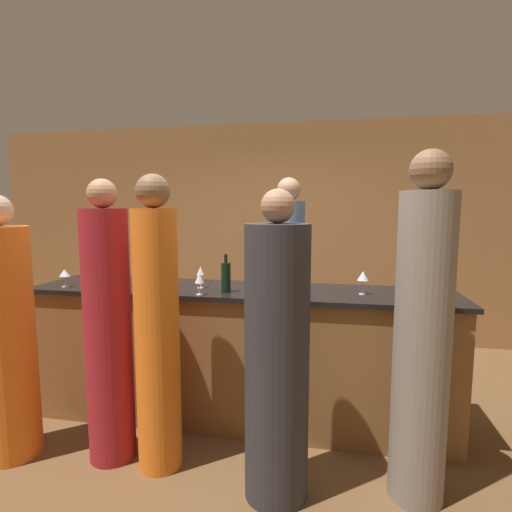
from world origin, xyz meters
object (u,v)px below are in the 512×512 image
at_px(guest_1, 277,359).
at_px(wine_bottle_1, 101,270).
at_px(bartender, 288,286).
at_px(guest_4, 422,340).
at_px(guest_0, 157,332).
at_px(guest_3, 6,339).
at_px(guest_2, 108,331).
at_px(wine_bottle_0, 226,277).

distance_m(guest_1, wine_bottle_1, 1.84).
xyz_separation_m(bartender, guest_4, (0.94, -1.49, 0.01)).
xyz_separation_m(bartender, guest_0, (-0.67, -1.51, -0.03)).
height_order(guest_3, guest_4, guest_4).
bearing_deg(guest_0, guest_2, 175.91).
xyz_separation_m(bartender, guest_1, (0.12, -1.63, -0.11)).
distance_m(guest_0, guest_3, 1.07).
relative_size(bartender, wine_bottle_1, 7.18).
distance_m(guest_1, guest_2, 1.17).
bearing_deg(guest_4, wine_bottle_1, 164.54).
distance_m(guest_0, wine_bottle_0, 0.68).
bearing_deg(guest_2, bartender, 55.08).
height_order(guest_1, guest_2, guest_2).
bearing_deg(guest_3, guest_1, -1.19).
bearing_deg(guest_1, guest_3, 178.81).
height_order(guest_0, wine_bottle_0, guest_0).
bearing_deg(guest_1, guest_0, 171.29).
height_order(guest_1, guest_3, guest_1).
relative_size(guest_0, guest_2, 1.01).
height_order(guest_1, wine_bottle_1, guest_1).
height_order(guest_1, guest_4, guest_4).
bearing_deg(guest_2, guest_1, -7.27).
distance_m(guest_2, wine_bottle_1, 0.86).
bearing_deg(guest_3, guest_2, 8.88).
height_order(bartender, guest_4, guest_4).
relative_size(guest_1, guest_2, 0.96).
xyz_separation_m(bartender, wine_bottle_0, (-0.36, -0.97, 0.25)).
height_order(bartender, guest_2, bartender).
distance_m(bartender, guest_1, 1.64).
relative_size(guest_2, guest_3, 1.06).
xyz_separation_m(guest_0, guest_4, (1.61, 0.02, 0.05)).
bearing_deg(guest_4, guest_2, 179.72).
bearing_deg(guest_4, guest_3, -177.86).
distance_m(guest_2, wine_bottle_0, 0.90).
bearing_deg(guest_4, bartender, 122.16).
height_order(guest_0, wine_bottle_1, guest_0).
bearing_deg(wine_bottle_1, bartender, 28.76).
distance_m(bartender, wine_bottle_1, 1.72).
bearing_deg(bartender, guest_3, 42.55).
distance_m(guest_3, wine_bottle_1, 0.89).
bearing_deg(guest_1, bartender, 94.33).
height_order(guest_0, guest_1, guest_0).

